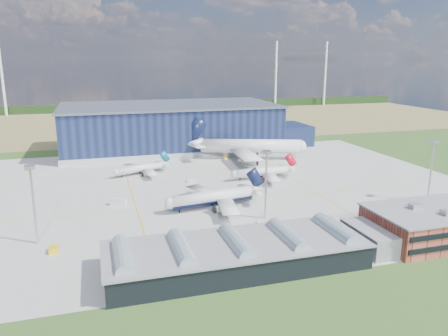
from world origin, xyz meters
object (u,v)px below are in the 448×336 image
(airliner_regional, at_px, (140,165))
(gse_tug_c, at_px, (225,158))
(ops_building, at_px, (446,222))
(airliner_widebody, at_px, (250,139))
(light_mast_east, at_px, (432,161))
(car_b, at_px, (269,240))
(hangar, at_px, (175,129))
(car_a, at_px, (313,234))
(light_mast_center, at_px, (266,174))
(gse_van_c, at_px, (285,233))
(airstair, at_px, (259,231))
(gse_tug_b, at_px, (177,240))
(light_mast_west, at_px, (32,192))
(gse_cart_b, at_px, (191,180))
(airliner_red, at_px, (262,167))
(gse_tug_a, at_px, (54,250))
(gse_van_a, at_px, (118,202))
(airliner_navy, at_px, (212,191))

(airliner_regional, bearing_deg, gse_tug_c, -177.13)
(ops_building, xyz_separation_m, airliner_widebody, (-19.48, 115.00, 5.96))
(light_mast_east, xyz_separation_m, car_b, (-71.06, -18.00, -14.80))
(airliner_widebody, bearing_deg, hangar, 148.92)
(hangar, bearing_deg, car_a, -83.91)
(gse_tug_c, distance_m, car_a, 106.11)
(light_mast_center, distance_m, gse_tug_c, 90.13)
(gse_van_c, relative_size, airstair, 1.02)
(light_mast_center, height_order, gse_tug_b, light_mast_center)
(airliner_widebody, distance_m, car_b, 108.21)
(light_mast_west, relative_size, light_mast_center, 1.00)
(gse_cart_b, height_order, car_b, gse_cart_b)
(airliner_red, height_order, car_b, airliner_red)
(car_b, bearing_deg, light_mast_east, -88.89)
(ops_building, relative_size, light_mast_west, 2.00)
(gse_tug_b, bearing_deg, car_a, 11.29)
(ops_building, distance_m, airliner_regional, 126.12)
(airliner_widebody, bearing_deg, car_b, -87.54)
(airliner_red, xyz_separation_m, gse_tug_a, (-81.95, -53.75, -4.46))
(car_a, height_order, car_b, car_b)
(gse_tug_b, relative_size, airstair, 0.63)
(ops_building, relative_size, gse_tug_c, 16.08)
(light_mast_east, distance_m, gse_van_a, 115.10)
(light_mast_center, xyz_separation_m, airliner_red, (16.76, 46.10, -10.18))
(airliner_navy, bearing_deg, gse_van_a, -29.96)
(gse_tug_a, distance_m, airstair, 58.21)
(hangar, bearing_deg, airliner_regional, -115.11)
(gse_van_c, distance_m, car_a, 8.40)
(gse_cart_b, xyz_separation_m, airstair, (6.70, -63.17, 0.89))
(airliner_widebody, distance_m, gse_cart_b, 53.50)
(ops_building, relative_size, airliner_regional, 1.59)
(gse_tug_a, bearing_deg, gse_tug_c, 49.66)
(ops_building, relative_size, light_mast_center, 2.00)
(airliner_widebody, xyz_separation_m, car_a, (-17.47, -103.00, -10.17))
(gse_tug_c, xyz_separation_m, gse_cart_b, (-26.46, -37.74, 0.08))
(gse_tug_b, height_order, airstair, airstair)
(gse_van_c, relative_size, car_a, 1.48)
(hangar, xyz_separation_m, gse_tug_c, (19.73, -36.79, -10.99))
(hangar, distance_m, airliner_widebody, 51.53)
(airliner_navy, bearing_deg, gse_tug_a, 16.03)
(ops_building, relative_size, light_mast_east, 2.00)
(gse_tug_c, bearing_deg, gse_van_a, -137.20)
(gse_tug_a, bearing_deg, gse_cart_b, 47.24)
(airliner_widebody, distance_m, car_a, 104.96)
(gse_tug_a, relative_size, airstair, 0.75)
(light_mast_west, bearing_deg, airliner_red, 27.98)
(hangar, relative_size, ops_building, 3.15)
(light_mast_west, xyz_separation_m, light_mast_center, (70.00, 0.00, 0.00))
(gse_cart_b, bearing_deg, gse_van_c, -149.40)
(airliner_regional, xyz_separation_m, gse_tug_c, (46.01, 19.29, -4.10))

